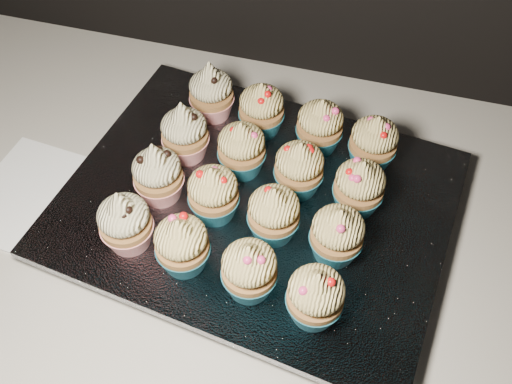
% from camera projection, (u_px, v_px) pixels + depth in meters
% --- Properties ---
extents(cabinet, '(2.40, 0.60, 0.86)m').
position_uv_depth(cabinet, '(201.00, 336.00, 1.15)').
color(cabinet, black).
rests_on(cabinet, ground).
extents(worktop, '(2.44, 0.64, 0.04)m').
position_uv_depth(worktop, '(176.00, 203.00, 0.79)').
color(worktop, silver).
rests_on(worktop, cabinet).
extents(napkin, '(0.19, 0.19, 0.00)m').
position_uv_depth(napkin, '(39.00, 198.00, 0.77)').
color(napkin, white).
rests_on(napkin, worktop).
extents(baking_tray, '(0.48, 0.39, 0.02)m').
position_uv_depth(baking_tray, '(256.00, 210.00, 0.75)').
color(baking_tray, black).
rests_on(baking_tray, worktop).
extents(foil_lining, '(0.52, 0.43, 0.01)m').
position_uv_depth(foil_lining, '(256.00, 203.00, 0.73)').
color(foil_lining, silver).
rests_on(foil_lining, baking_tray).
extents(cupcake_0, '(0.06, 0.06, 0.10)m').
position_uv_depth(cupcake_0, '(125.00, 222.00, 0.66)').
color(cupcake_0, red).
rests_on(cupcake_0, foil_lining).
extents(cupcake_1, '(0.06, 0.06, 0.08)m').
position_uv_depth(cupcake_1, '(182.00, 244.00, 0.64)').
color(cupcake_1, '#196277').
rests_on(cupcake_1, foil_lining).
extents(cupcake_2, '(0.06, 0.06, 0.08)m').
position_uv_depth(cupcake_2, '(249.00, 270.00, 0.62)').
color(cupcake_2, '#196277').
rests_on(cupcake_2, foil_lining).
extents(cupcake_3, '(0.06, 0.06, 0.08)m').
position_uv_depth(cupcake_3, '(315.00, 296.00, 0.60)').
color(cupcake_3, '#196277').
rests_on(cupcake_3, foil_lining).
extents(cupcake_4, '(0.06, 0.06, 0.10)m').
position_uv_depth(cupcake_4, '(158.00, 174.00, 0.70)').
color(cupcake_4, red).
rests_on(cupcake_4, foil_lining).
extents(cupcake_5, '(0.06, 0.06, 0.08)m').
position_uv_depth(cupcake_5, '(213.00, 193.00, 0.69)').
color(cupcake_5, '#196277').
rests_on(cupcake_5, foil_lining).
extents(cupcake_6, '(0.06, 0.06, 0.08)m').
position_uv_depth(cupcake_6, '(274.00, 214.00, 0.67)').
color(cupcake_6, '#196277').
rests_on(cupcake_6, foil_lining).
extents(cupcake_7, '(0.06, 0.06, 0.08)m').
position_uv_depth(cupcake_7, '(337.00, 234.00, 0.65)').
color(cupcake_7, '#196277').
rests_on(cupcake_7, foil_lining).
extents(cupcake_8, '(0.06, 0.06, 0.10)m').
position_uv_depth(cupcake_8, '(185.00, 133.00, 0.74)').
color(cupcake_8, red).
rests_on(cupcake_8, foil_lining).
extents(cupcake_9, '(0.06, 0.06, 0.08)m').
position_uv_depth(cupcake_9, '(242.00, 149.00, 0.73)').
color(cupcake_9, '#196277').
rests_on(cupcake_9, foil_lining).
extents(cupcake_10, '(0.06, 0.06, 0.08)m').
position_uv_depth(cupcake_10, '(299.00, 168.00, 0.71)').
color(cupcake_10, '#196277').
rests_on(cupcake_10, foil_lining).
extents(cupcake_11, '(0.06, 0.06, 0.08)m').
position_uv_depth(cupcake_11, '(359.00, 187.00, 0.69)').
color(cupcake_11, '#196277').
rests_on(cupcake_11, foil_lining).
extents(cupcake_12, '(0.06, 0.06, 0.10)m').
position_uv_depth(cupcake_12, '(211.00, 93.00, 0.79)').
color(cupcake_12, red).
rests_on(cupcake_12, foil_lining).
extents(cupcake_13, '(0.06, 0.06, 0.08)m').
position_uv_depth(cupcake_13, '(261.00, 109.00, 0.77)').
color(cupcake_13, '#196277').
rests_on(cupcake_13, foil_lining).
extents(cupcake_14, '(0.06, 0.06, 0.08)m').
position_uv_depth(cupcake_14, '(320.00, 126.00, 0.75)').
color(cupcake_14, '#196277').
rests_on(cupcake_14, foil_lining).
extents(cupcake_15, '(0.06, 0.06, 0.08)m').
position_uv_depth(cupcake_15, '(373.00, 142.00, 0.74)').
color(cupcake_15, '#196277').
rests_on(cupcake_15, foil_lining).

